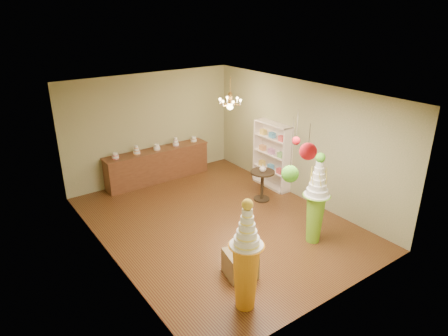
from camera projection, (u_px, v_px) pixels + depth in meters
floor at (218, 222)px, 9.21m from camera, size 6.50×6.50×0.00m
ceiling at (217, 93)px, 8.07m from camera, size 6.50×6.50×0.00m
wall_back at (151, 127)px, 11.08m from camera, size 5.00×0.04×3.00m
wall_front at (337, 223)px, 6.20m from camera, size 5.00×0.04×3.00m
wall_left at (106, 191)px, 7.29m from camera, size 0.04×6.50×3.00m
wall_right at (299, 141)px, 9.99m from camera, size 0.04×6.50×3.00m
pedestal_green at (316, 207)px, 8.19m from camera, size 0.64×0.64×1.99m
pedestal_orange at (246, 267)px, 6.37m from camera, size 0.68×0.68×1.98m
burlap_riser at (240, 263)px, 7.33m from camera, size 0.64×0.64×0.48m
sideboard at (158, 164)px, 11.26m from camera, size 3.04×0.54×1.16m
shelving_unit at (272, 155)px, 10.73m from camera, size 0.33×1.20×1.80m
round_table at (262, 182)px, 10.09m from camera, size 0.73×0.73×0.79m
vase at (263, 168)px, 9.95m from camera, size 0.17×0.17×0.18m
pom_red_left at (308, 151)px, 6.14m from camera, size 0.27×0.27×0.58m
pom_green_mid at (290, 174)px, 6.72m from camera, size 0.29×0.29×1.14m
pom_red_right at (296, 141)px, 7.06m from camera, size 0.15×0.15×0.66m
chandelier at (230, 104)px, 10.18m from camera, size 0.71×0.71×0.85m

